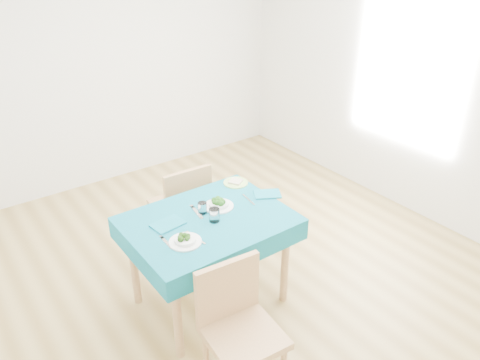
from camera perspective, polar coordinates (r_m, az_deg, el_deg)
room_shell at (r=3.45m, az=0.00°, el=7.34°), size 4.02×4.52×2.73m
table at (r=3.56m, az=-3.73°, el=-9.87°), size 1.13×0.86×0.76m
chair_near at (r=2.86m, az=0.50°, el=-17.05°), size 0.47×0.51×1.07m
chair_far at (r=4.12m, az=-7.51°, el=-1.66°), size 0.45×0.49×1.08m
bowl_near at (r=3.10m, az=-6.71°, el=-7.10°), size 0.22×0.22×0.07m
bowl_far at (r=3.46m, az=-2.62°, el=-2.81°), size 0.22×0.22×0.07m
fork_near at (r=3.13m, az=-8.91°, el=-7.57°), size 0.03×0.16×0.00m
knife_near at (r=3.15m, az=-5.42°, el=-7.00°), size 0.04×0.21×0.00m
fork_far at (r=3.42m, az=-5.27°, el=-3.94°), size 0.06×0.20×0.00m
knife_far at (r=3.56m, az=1.05°, el=-2.40°), size 0.04×0.19×0.00m
napkin_near at (r=3.30m, az=-8.78°, el=-5.35°), size 0.23×0.18×0.01m
napkin_far at (r=3.64m, az=3.35°, el=-1.72°), size 0.25×0.22×0.01m
tumbler_center at (r=3.39m, az=-4.61°, el=-3.42°), size 0.07×0.07×0.09m
tumbler_side at (r=3.29m, az=-3.15°, el=-4.28°), size 0.08×0.08×0.10m
side_plate at (r=3.80m, az=-0.52°, el=-0.33°), size 0.20×0.20×0.01m
bread_slice at (r=3.79m, az=-0.52°, el=-0.16°), size 0.13×0.13×0.01m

